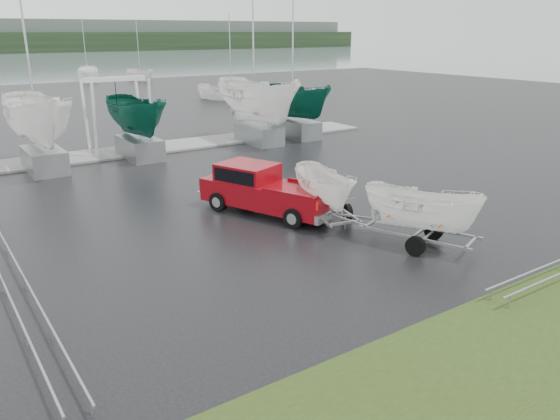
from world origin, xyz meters
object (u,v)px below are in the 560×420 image
at_px(trailer_hitched, 424,173).
at_px(pickup_truck, 262,188).
at_px(boat_hoist, 117,104).
at_px(trailer_parked, 326,157).

bearing_deg(trailer_hitched, pickup_truck, 90.00).
bearing_deg(boat_hoist, pickup_truck, -85.87).
xyz_separation_m(trailer_hitched, trailer_parked, (-0.96, 3.53, -0.01)).
xyz_separation_m(trailer_parked, boat_hoist, (-2.21, 15.17, 0.34)).
xyz_separation_m(trailer_hitched, boat_hoist, (-3.17, 18.70, 0.32)).
relative_size(pickup_truck, boat_hoist, 1.34).
xyz_separation_m(pickup_truck, trailer_parked, (1.27, -2.15, 1.42)).
bearing_deg(trailer_parked, pickup_truck, 135.18).
xyz_separation_m(pickup_truck, trailer_hitched, (2.23, -5.68, 1.44)).
relative_size(trailer_hitched, boat_hoist, 1.04).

